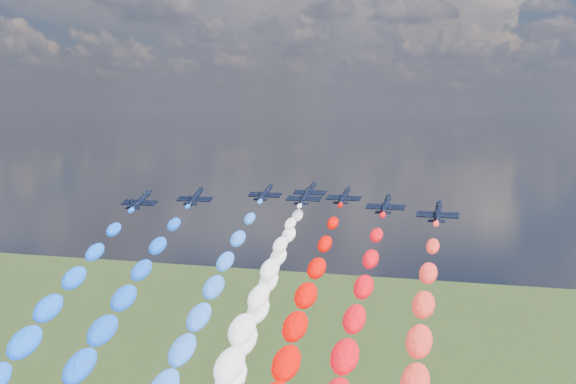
% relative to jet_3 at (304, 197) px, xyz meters
% --- Properties ---
extents(jet_0, '(8.81, 11.80, 6.11)m').
position_rel_jet_3_xyz_m(jet_0, '(-34.33, -17.46, 0.00)').
color(jet_0, black).
extents(jet_1, '(9.04, 11.96, 6.11)m').
position_rel_jet_3_xyz_m(jet_1, '(-24.88, -7.75, 0.00)').
color(jet_1, black).
extents(jet_2, '(9.04, 11.96, 6.11)m').
position_rel_jet_3_xyz_m(jet_2, '(-11.32, 4.84, 0.00)').
color(jet_2, black).
extents(jet_3, '(8.80, 11.79, 6.11)m').
position_rel_jet_3_xyz_m(jet_3, '(0.00, 0.00, 0.00)').
color(jet_3, black).
extents(jet_4, '(8.64, 11.67, 6.11)m').
position_rel_jet_3_xyz_m(jet_4, '(-1.75, 12.76, 0.00)').
color(jet_4, black).
extents(trail_4, '(6.76, 109.69, 60.53)m').
position_rel_jet_3_xyz_m(trail_4, '(-1.75, -43.25, -28.47)').
color(trail_4, white).
extents(jet_5, '(9.12, 12.02, 6.11)m').
position_rel_jet_3_xyz_m(jet_5, '(8.91, 3.87, 0.00)').
color(jet_5, black).
extents(jet_6, '(8.83, 11.81, 6.11)m').
position_rel_jet_3_xyz_m(jet_6, '(20.81, -9.09, 0.00)').
color(jet_6, black).
extents(jet_7, '(8.51, 11.58, 6.11)m').
position_rel_jet_3_xyz_m(jet_7, '(32.68, -18.09, 0.00)').
color(jet_7, black).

